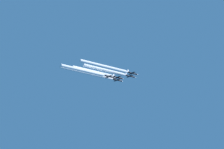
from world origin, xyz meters
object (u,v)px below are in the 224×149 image
at_px(jet_left_wingman, 118,80).
at_px(jet_right_wingman, 133,73).
at_px(jet_lead, 130,76).
at_px(jet_slot, 118,78).
at_px(jet_high_trail, 110,77).

distance_m(jet_left_wingman, jet_right_wingman, 23.56).
relative_size(jet_lead, jet_slot, 1.00).
distance_m(jet_right_wingman, jet_slot, 14.73).
xyz_separation_m(jet_lead, jet_high_trail, (0.77, -25.00, -5.74)).
distance_m(jet_right_wingman, jet_high_trail, 21.74).
bearing_deg(jet_slot, jet_left_wingman, 145.71).
relative_size(jet_left_wingman, jet_slot, 1.00).
height_order(jet_lead, jet_left_wingman, jet_lead).
xyz_separation_m(jet_left_wingman, jet_slot, (11.09, -7.56, -2.03)).
bearing_deg(jet_slot, jet_right_wingman, 31.01).
distance_m(jet_slot, jet_high_trail, 10.67).
bearing_deg(jet_left_wingman, jet_right_wingman, -0.14).
bearing_deg(jet_right_wingman, jet_slot, -148.99).
height_order(jet_right_wingman, jet_slot, jet_right_wingman).
relative_size(jet_right_wingman, jet_slot, 1.00).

